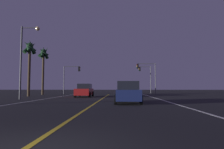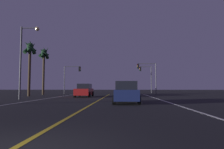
% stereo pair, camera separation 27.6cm
% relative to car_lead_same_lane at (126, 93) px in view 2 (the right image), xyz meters
% --- Properties ---
extents(lane_edge_right, '(0.16, 38.18, 0.01)m').
position_rel_car_lead_same_lane_xyz_m(lane_edge_right, '(3.51, 0.88, -0.82)').
color(lane_edge_right, silver).
rests_on(lane_edge_right, ground).
extents(lane_edge_left, '(0.16, 38.18, 0.01)m').
position_rel_car_lead_same_lane_xyz_m(lane_edge_left, '(-8.57, 0.88, -0.82)').
color(lane_edge_left, silver).
rests_on(lane_edge_left, ground).
extents(lane_center_divider, '(0.16, 38.18, 0.01)m').
position_rel_car_lead_same_lane_xyz_m(lane_center_divider, '(-2.53, 0.88, -0.82)').
color(lane_center_divider, gold).
rests_on(lane_center_divider, ground).
extents(car_lead_same_lane, '(2.02, 4.30, 1.70)m').
position_rel_car_lead_same_lane_xyz_m(car_lead_same_lane, '(0.00, 0.00, 0.00)').
color(car_lead_same_lane, black).
rests_on(car_lead_same_lane, ground).
extents(car_oncoming, '(2.02, 4.30, 1.70)m').
position_rel_car_lead_same_lane_xyz_m(car_oncoming, '(-5.18, 9.81, 0.00)').
color(car_oncoming, black).
rests_on(car_oncoming, ground).
extents(car_ahead_far, '(2.02, 4.30, 1.70)m').
position_rel_car_lead_same_lane_xyz_m(car_ahead_far, '(0.24, 17.43, 0.00)').
color(car_ahead_far, black).
rests_on(car_ahead_far, ground).
extents(traffic_light_near_right, '(3.49, 0.36, 5.62)m').
position_rel_car_lead_same_lane_xyz_m(traffic_light_near_right, '(4.28, 20.47, 3.36)').
color(traffic_light_near_right, '#4C4C51').
rests_on(traffic_light_near_right, ground).
extents(traffic_light_near_left, '(3.15, 0.36, 5.16)m').
position_rel_car_lead_same_lane_xyz_m(traffic_light_near_left, '(-9.46, 20.47, 3.03)').
color(traffic_light_near_left, '#4C4C51').
rests_on(traffic_light_near_left, ground).
extents(traffic_light_far_right, '(2.57, 0.36, 5.64)m').
position_rel_car_lead_same_lane_xyz_m(traffic_light_far_right, '(4.75, 25.97, 3.32)').
color(traffic_light_far_right, '#4C4C51').
rests_on(traffic_light_far_right, ground).
extents(street_lamp_right_near, '(2.73, 0.44, 8.90)m').
position_rel_car_lead_same_lane_xyz_m(street_lamp_right_near, '(5.18, -4.23, 4.79)').
color(street_lamp_right_near, '#4C4C51').
rests_on(street_lamp_right_near, ground).
extents(street_lamp_left_mid, '(1.99, 0.44, 7.60)m').
position_rel_car_lead_same_lane_xyz_m(street_lamp_left_mid, '(-10.38, 4.25, 4.02)').
color(street_lamp_left_mid, '#4C4C51').
rests_on(street_lamp_left_mid, ground).
extents(palm_tree_left_mid, '(2.00, 2.02, 7.88)m').
position_rel_car_lead_same_lane_xyz_m(palm_tree_left_mid, '(-13.15, 11.06, 5.41)').
color(palm_tree_left_mid, '#473826').
rests_on(palm_tree_left_mid, ground).
extents(palm_tree_left_far, '(2.09, 2.11, 8.18)m').
position_rel_car_lead_same_lane_xyz_m(palm_tree_left_far, '(-13.47, 16.83, 5.63)').
color(palm_tree_left_far, '#473826').
rests_on(palm_tree_left_far, ground).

